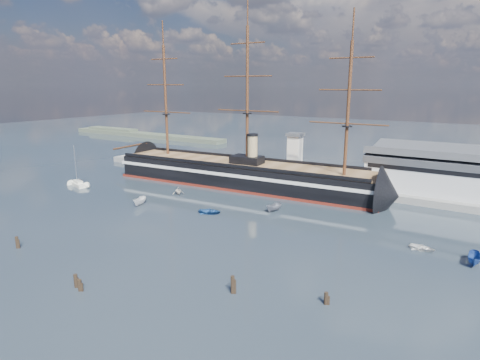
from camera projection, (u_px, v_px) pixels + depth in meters
The scene contains 17 objects.
ground at pixel (233, 206), 110.62m from camera, with size 600.00×600.00×0.00m, color #1F2B35.
quay at pixel (317, 184), 135.02m from camera, with size 180.00×18.00×2.00m, color slate.
quay_tower at pixel (295, 155), 133.92m from camera, with size 5.00×5.00×15.00m.
shoreline at pixel (135, 134), 260.74m from camera, with size 120.00×10.00×4.00m.
warship at pixel (237, 173), 132.12m from camera, with size 113.36×21.88×53.94m.
sailboat at pixel (78, 184), 131.75m from camera, with size 8.76×4.95×13.46m.
motorboat_a at pixel (140, 205), 111.09m from camera, with size 6.68×2.45×2.67m, color white.
motorboat_b at pixel (210, 214), 103.86m from camera, with size 3.67×1.47×1.71m, color #1F4A8A.
motorboat_c at pixel (274, 211), 105.61m from camera, with size 6.46×2.37×2.59m, color slate.
motorboat_d at pixel (178, 194), 122.34m from camera, with size 6.57×2.85×2.41m, color beige.
motorboat_e at pixel (422, 250), 80.98m from camera, with size 3.06×1.22×1.43m, color silver.
motorboat_f at pixel (474, 265), 74.44m from camera, with size 6.71×2.46×2.68m, color navy.
piling_near_left at pixel (18, 248), 82.02m from camera, with size 0.64×0.64×3.20m, color black.
piling_near_mid at pixel (76, 287), 66.21m from camera, with size 0.64×0.64×3.00m, color black.
piling_near_right at pixel (233, 293), 64.30m from camera, with size 0.64×0.64×3.70m, color black.
piling_far_right at pixel (326, 304), 61.06m from camera, with size 0.64×0.64×2.68m, color black.
piling_extra at pixel (80, 291), 65.03m from camera, with size 0.64×0.64×2.67m, color black.
Camera 1 is at (58.15, -48.57, 32.63)m, focal length 30.00 mm.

